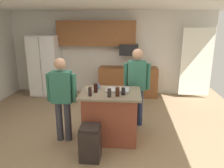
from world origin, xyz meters
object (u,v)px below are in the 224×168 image
at_px(tumbler_amber, 96,88).
at_px(glass_short_whisky, 123,91).
at_px(mug_blue_stoneware, 97,87).
at_px(serving_tray, 118,90).
at_px(kitchen_island, 111,115).
at_px(refrigerator, 46,65).
at_px(glass_pilsner, 90,92).
at_px(trash_bin, 90,143).
at_px(glass_dark_ale, 109,93).
at_px(microwave_over_range, 129,50).
at_px(mug_ceramic_white, 89,90).
at_px(person_guest_by_door, 62,95).
at_px(person_elder_center, 137,82).
at_px(glass_stout_tall, 117,92).

relative_size(tumbler_amber, glass_short_whisky, 1.22).
height_order(mug_blue_stoneware, serving_tray, mug_blue_stoneware).
xyz_separation_m(kitchen_island, serving_tray, (0.13, 0.08, 0.50)).
distance_m(refrigerator, serving_tray, 3.54).
bearing_deg(glass_pilsner, kitchen_island, 36.64).
bearing_deg(mug_blue_stoneware, refrigerator, 129.12).
bearing_deg(glass_pilsner, serving_tray, 35.20).
xyz_separation_m(tumbler_amber, trash_bin, (0.00, -0.69, -0.75)).
distance_m(mug_blue_stoneware, glass_dark_ale, 0.52).
xyz_separation_m(microwave_over_range, trash_bin, (-0.58, -3.48, -1.15)).
xyz_separation_m(kitchen_island, mug_ceramic_white, (-0.40, -0.04, 0.53)).
xyz_separation_m(mug_ceramic_white, serving_tray, (0.53, 0.11, -0.03)).
xyz_separation_m(microwave_over_range, person_guest_by_door, (-1.21, -2.90, -0.51)).
relative_size(mug_blue_stoneware, trash_bin, 0.21).
bearing_deg(trash_bin, microwave_over_range, 80.53).
relative_size(kitchen_island, glass_pilsner, 6.95).
relative_size(mug_ceramic_white, glass_short_whisky, 0.90).
height_order(person_elder_center, glass_pilsner, person_elder_center).
relative_size(microwave_over_range, person_guest_by_door, 0.34).
bearing_deg(kitchen_island, glass_short_whisky, -29.51).
relative_size(microwave_over_range, trash_bin, 0.92).
distance_m(mug_ceramic_white, serving_tray, 0.54).
height_order(person_guest_by_door, mug_blue_stoneware, person_guest_by_door).
relative_size(refrigerator, glass_dark_ale, 12.55).
distance_m(microwave_over_range, trash_bin, 3.71).
bearing_deg(glass_stout_tall, kitchen_island, 122.51).
distance_m(person_elder_center, tumbler_amber, 1.05).
height_order(refrigerator, kitchen_island, refrigerator).
bearing_deg(glass_stout_tall, glass_pilsner, -175.72).
relative_size(glass_pilsner, tumbler_amber, 1.01).
bearing_deg(kitchen_island, person_guest_by_door, -171.52).
bearing_deg(mug_blue_stoneware, person_elder_center, 31.95).
xyz_separation_m(refrigerator, serving_tray, (2.42, -2.57, 0.06)).
bearing_deg(microwave_over_range, mug_ceramic_white, -104.02).
bearing_deg(person_elder_center, refrigerator, -87.66).
bearing_deg(refrigerator, glass_pilsner, -56.13).
distance_m(tumbler_amber, mug_ceramic_white, 0.12).
distance_m(person_elder_center, glass_short_whisky, 0.84).
bearing_deg(glass_dark_ale, glass_short_whisky, 28.02).
bearing_deg(kitchen_island, tumbler_amber, -174.07).
bearing_deg(glass_dark_ale, mug_ceramic_white, 150.19).
distance_m(glass_pilsner, mug_blue_stoneware, 0.43).
relative_size(glass_dark_ale, serving_tray, 0.34).
xyz_separation_m(person_elder_center, serving_tray, (-0.38, -0.58, -0.00)).
relative_size(person_elder_center, serving_tray, 3.92).
distance_m(glass_stout_tall, glass_dark_ale, 0.15).
distance_m(microwave_over_range, glass_stout_tall, 3.02).
bearing_deg(serving_tray, person_elder_center, 56.74).
xyz_separation_m(kitchen_island, glass_short_whisky, (0.24, -0.14, 0.55)).
height_order(glass_short_whisky, trash_bin, glass_short_whisky).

